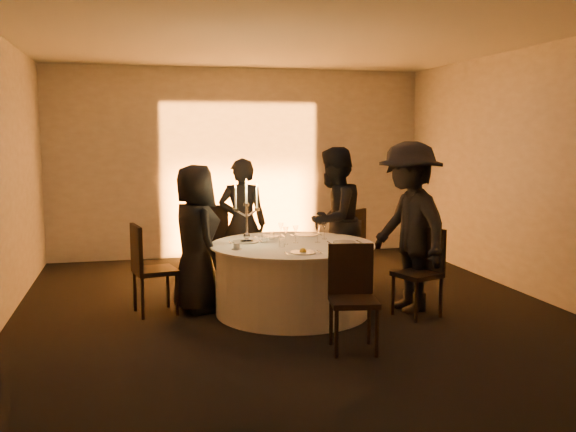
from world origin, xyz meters
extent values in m
plane|color=black|center=(0.00, 0.00, 0.00)|extent=(7.00, 7.00, 0.00)
plane|color=silver|center=(0.00, 0.00, 3.00)|extent=(7.00, 7.00, 0.00)
plane|color=#ADA7A1|center=(0.00, 3.50, 1.50)|extent=(7.00, 0.00, 7.00)
plane|color=#ADA7A1|center=(0.00, -3.50, 1.50)|extent=(7.00, 0.00, 7.00)
plane|color=#ADA7A1|center=(3.00, 0.00, 1.50)|extent=(0.00, 7.00, 7.00)
cube|color=black|center=(0.00, 3.20, 0.05)|extent=(0.25, 0.12, 0.10)
cylinder|color=black|center=(0.00, 0.00, 0.01)|extent=(0.60, 0.60, 0.03)
cylinder|color=black|center=(0.00, 0.00, 0.38)|extent=(0.20, 0.20, 0.75)
cylinder|color=white|center=(0.00, 0.00, 0.38)|extent=(1.68, 1.68, 0.75)
cylinder|color=white|center=(0.00, 0.00, 0.76)|extent=(1.80, 1.80, 0.02)
cube|color=black|center=(-1.47, 0.32, 0.48)|extent=(0.52, 0.52, 0.05)
cube|color=black|center=(-1.66, 0.27, 0.74)|extent=(0.13, 0.43, 0.50)
cylinder|color=black|center=(-1.24, 0.17, 0.23)|extent=(0.04, 0.04, 0.46)
cylinder|color=black|center=(-1.32, 0.54, 0.23)|extent=(0.04, 0.04, 0.46)
cylinder|color=black|center=(-1.61, 0.09, 0.23)|extent=(0.04, 0.04, 0.46)
cylinder|color=black|center=(-1.69, 0.46, 0.23)|extent=(0.04, 0.04, 0.46)
cube|color=black|center=(-0.64, 1.73, 0.50)|extent=(0.59, 0.59, 0.05)
cube|color=black|center=(-0.71, 1.54, 0.79)|extent=(0.44, 0.20, 0.52)
cylinder|color=black|center=(-0.38, 1.85, 0.25)|extent=(0.04, 0.04, 0.49)
cylinder|color=black|center=(-0.75, 1.98, 0.25)|extent=(0.04, 0.04, 0.49)
cylinder|color=black|center=(-0.52, 1.48, 0.25)|extent=(0.04, 0.04, 0.49)
cylinder|color=black|center=(-0.89, 1.62, 0.25)|extent=(0.04, 0.04, 0.49)
cube|color=black|center=(1.06, 1.39, 0.47)|extent=(0.60, 0.60, 0.05)
cube|color=black|center=(1.18, 1.24, 0.73)|extent=(0.36, 0.29, 0.49)
cylinder|color=black|center=(1.10, 1.65, 0.23)|extent=(0.04, 0.04, 0.46)
cylinder|color=black|center=(0.81, 1.43, 0.23)|extent=(0.04, 0.04, 0.46)
cylinder|color=black|center=(1.32, 1.36, 0.23)|extent=(0.04, 0.04, 0.46)
cylinder|color=black|center=(1.03, 1.14, 0.23)|extent=(0.04, 0.04, 0.46)
cube|color=black|center=(1.27, -0.45, 0.46)|extent=(0.53, 0.53, 0.05)
cube|color=black|center=(1.45, -0.39, 0.72)|extent=(0.18, 0.41, 0.48)
cylinder|color=black|center=(1.04, -0.34, 0.22)|extent=(0.04, 0.04, 0.45)
cylinder|color=black|center=(1.16, -0.68, 0.22)|extent=(0.04, 0.04, 0.45)
cylinder|color=black|center=(1.38, -0.22, 0.22)|extent=(0.04, 0.04, 0.45)
cylinder|color=black|center=(1.50, -0.56, 0.22)|extent=(0.04, 0.04, 0.45)
cube|color=black|center=(0.23, -1.36, 0.46)|extent=(0.48, 0.48, 0.05)
cube|color=black|center=(0.27, -1.17, 0.72)|extent=(0.42, 0.11, 0.48)
cylinder|color=black|center=(0.03, -1.51, 0.22)|extent=(0.04, 0.04, 0.45)
cylinder|color=black|center=(0.38, -1.57, 0.22)|extent=(0.04, 0.04, 0.45)
cylinder|color=black|center=(0.09, -1.15, 0.22)|extent=(0.04, 0.04, 0.45)
cylinder|color=black|center=(0.44, -1.21, 0.22)|extent=(0.04, 0.04, 0.45)
imported|color=black|center=(-1.02, 0.32, 0.82)|extent=(0.74, 0.92, 1.63)
imported|color=black|center=(-0.34, 1.27, 0.83)|extent=(0.69, 0.54, 1.66)
imported|color=black|center=(0.71, 0.75, 0.90)|extent=(1.11, 1.10, 1.80)
imported|color=black|center=(1.28, -0.20, 0.94)|extent=(0.88, 1.31, 1.88)
cylinder|color=silver|center=(-0.48, 0.21, 0.78)|extent=(0.29, 0.29, 0.01)
cube|color=silver|center=(-0.65, 0.21, 0.78)|extent=(0.01, 0.17, 0.01)
cube|color=silver|center=(-0.31, 0.21, 0.78)|extent=(0.02, 0.17, 0.01)
cylinder|color=silver|center=(-0.15, 0.51, 0.78)|extent=(0.24, 0.24, 0.01)
cube|color=silver|center=(-0.32, 0.51, 0.78)|extent=(0.02, 0.17, 0.01)
cube|color=silver|center=(0.02, 0.51, 0.78)|extent=(0.01, 0.17, 0.01)
cylinder|color=silver|center=(0.30, 0.53, 0.78)|extent=(0.27, 0.27, 0.01)
cube|color=silver|center=(0.13, 0.53, 0.78)|extent=(0.02, 0.17, 0.01)
cube|color=silver|center=(0.47, 0.53, 0.78)|extent=(0.02, 0.17, 0.01)
cylinder|color=silver|center=(0.57, -0.08, 0.78)|extent=(0.25, 0.25, 0.01)
cube|color=silver|center=(0.40, -0.08, 0.78)|extent=(0.02, 0.17, 0.01)
cube|color=silver|center=(0.74, -0.08, 0.78)|extent=(0.01, 0.17, 0.01)
cylinder|color=silver|center=(-0.03, -0.57, 0.78)|extent=(0.26, 0.26, 0.01)
cube|color=silver|center=(-0.20, -0.57, 0.78)|extent=(0.02, 0.17, 0.01)
cube|color=silver|center=(0.14, -0.57, 0.78)|extent=(0.02, 0.17, 0.01)
sphere|color=yellow|center=(-0.03, -0.57, 0.82)|extent=(0.07, 0.07, 0.07)
cylinder|color=silver|center=(-0.64, -0.21, 0.77)|extent=(0.11, 0.11, 0.01)
cylinder|color=silver|center=(-0.64, -0.21, 0.81)|extent=(0.07, 0.07, 0.06)
cylinder|color=silver|center=(-0.47, 0.17, 0.78)|extent=(0.14, 0.14, 0.02)
sphere|color=silver|center=(-0.47, 0.17, 0.85)|extent=(0.08, 0.08, 0.08)
cylinder|color=silver|center=(-0.47, 0.17, 0.99)|extent=(0.03, 0.03, 0.37)
cylinder|color=silver|center=(-0.47, 0.17, 1.19)|extent=(0.06, 0.06, 0.03)
cylinder|color=white|center=(-0.47, 0.17, 1.32)|extent=(0.02, 0.02, 0.24)
cone|color=orange|center=(-0.47, 0.17, 1.46)|extent=(0.02, 0.02, 0.04)
cylinder|color=silver|center=(-0.53, 0.17, 1.10)|extent=(0.13, 0.02, 0.09)
cylinder|color=silver|center=(-0.59, 0.17, 1.14)|extent=(0.06, 0.06, 0.03)
cylinder|color=white|center=(-0.59, 0.17, 1.26)|extent=(0.02, 0.02, 0.24)
cone|color=orange|center=(-0.59, 0.17, 1.41)|extent=(0.02, 0.02, 0.04)
cylinder|color=silver|center=(-0.41, 0.17, 1.10)|extent=(0.13, 0.02, 0.09)
cylinder|color=silver|center=(-0.35, 0.17, 1.14)|extent=(0.06, 0.06, 0.03)
cylinder|color=white|center=(-0.35, 0.17, 1.26)|extent=(0.02, 0.02, 0.24)
cone|color=orange|center=(-0.35, 0.17, 1.41)|extent=(0.02, 0.02, 0.04)
cylinder|color=silver|center=(0.43, 0.21, 0.77)|extent=(0.06, 0.06, 0.01)
cylinder|color=silver|center=(0.43, 0.21, 0.83)|extent=(0.01, 0.01, 0.10)
cone|color=silver|center=(0.43, 0.21, 0.92)|extent=(0.07, 0.07, 0.09)
cylinder|color=silver|center=(0.05, 0.05, 0.77)|extent=(0.06, 0.06, 0.01)
cylinder|color=silver|center=(0.05, 0.05, 0.83)|extent=(0.01, 0.01, 0.10)
cone|color=silver|center=(0.05, 0.05, 0.92)|extent=(0.07, 0.07, 0.09)
cylinder|color=silver|center=(-0.08, -0.03, 0.77)|extent=(0.06, 0.06, 0.01)
cylinder|color=silver|center=(-0.08, -0.03, 0.83)|extent=(0.01, 0.01, 0.10)
cone|color=silver|center=(-0.08, -0.03, 0.92)|extent=(0.07, 0.07, 0.09)
cylinder|color=silver|center=(0.29, 0.00, 0.77)|extent=(0.06, 0.06, 0.01)
cylinder|color=silver|center=(0.29, 0.00, 0.83)|extent=(0.01, 0.01, 0.10)
cone|color=silver|center=(0.29, 0.00, 0.92)|extent=(0.07, 0.07, 0.09)
cylinder|color=silver|center=(-0.06, 0.30, 0.77)|extent=(0.06, 0.06, 0.01)
cylinder|color=silver|center=(-0.06, 0.30, 0.83)|extent=(0.01, 0.01, 0.10)
cone|color=silver|center=(-0.06, 0.30, 0.92)|extent=(0.07, 0.07, 0.09)
cylinder|color=silver|center=(-0.28, 0.16, 0.82)|extent=(0.07, 0.07, 0.09)
cylinder|color=silver|center=(-0.16, -0.18, 0.82)|extent=(0.07, 0.07, 0.09)
cylinder|color=silver|center=(-0.16, 0.33, 0.82)|extent=(0.07, 0.07, 0.09)
camera|label=1|loc=(-1.66, -6.70, 1.95)|focal=40.00mm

